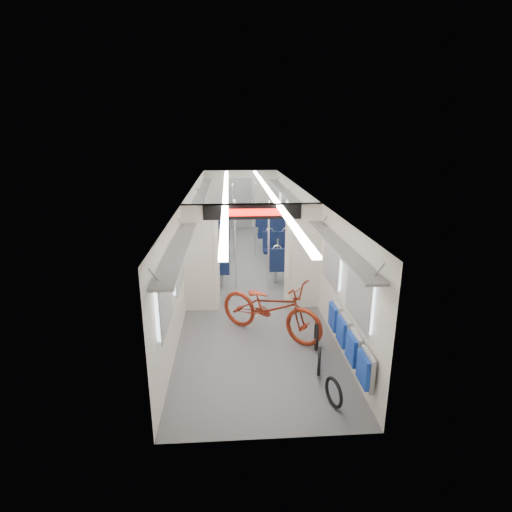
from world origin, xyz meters
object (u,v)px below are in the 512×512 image
at_px(bike_hoop_a, 334,394).
at_px(stanchion_near_left, 236,250).
at_px(bicycle, 271,307).
at_px(seat_bay_far_right, 269,225).
at_px(stanchion_far_right, 255,221).
at_px(stanchion_far_left, 234,222).
at_px(seat_bay_near_left, 213,257).
at_px(bike_hoop_c, 316,338).
at_px(stanchion_near_right, 268,252).
at_px(flip_bench, 348,340).
at_px(seat_bay_far_left, 216,228).
at_px(bike_hoop_b, 319,363).
at_px(seat_bay_near_right, 282,254).

distance_m(bike_hoop_a, stanchion_near_left, 4.32).
distance_m(bicycle, seat_bay_far_right, 7.06).
bearing_deg(stanchion_far_right, stanchion_far_left, -166.58).
bearing_deg(stanchion_far_left, seat_bay_near_left, -112.20).
distance_m(bike_hoop_c, seat_bay_near_left, 4.47).
bearing_deg(stanchion_near_left, stanchion_near_right, -13.72).
bearing_deg(stanchion_far_right, flip_bench, -80.55).
bearing_deg(seat_bay_far_right, bike_hoop_c, -89.37).
bearing_deg(seat_bay_far_left, bike_hoop_b, -77.20).
height_order(flip_bench, bike_hoop_a, flip_bench).
height_order(bike_hoop_b, seat_bay_near_right, seat_bay_near_right).
height_order(bike_hoop_a, bike_hoop_b, bike_hoop_b).
distance_m(seat_bay_near_left, seat_bay_far_left, 3.32).
height_order(flip_bench, stanchion_far_left, stanchion_far_left).
xyz_separation_m(seat_bay_far_right, stanchion_far_left, (-1.28, -2.18, 0.59)).
relative_size(bike_hoop_a, seat_bay_near_left, 0.23).
xyz_separation_m(bike_hoop_c, seat_bay_near_right, (-0.08, 4.15, 0.29)).
relative_size(bike_hoop_a, bike_hoop_c, 0.86).
bearing_deg(stanchion_near_left, seat_bay_near_left, 110.99).
relative_size(flip_bench, seat_bay_far_right, 0.96).
relative_size(bike_hoop_a, seat_bay_near_right, 0.23).
relative_size(bike_hoop_a, stanchion_far_right, 0.19).
relative_size(seat_bay_near_left, seat_bay_far_left, 0.92).
height_order(seat_bay_far_left, stanchion_far_right, stanchion_far_right).
height_order(stanchion_near_left, stanchion_near_right, same).
relative_size(flip_bench, bike_hoop_b, 4.53).
bearing_deg(seat_bay_near_left, bike_hoop_c, -64.05).
relative_size(bike_hoop_a, stanchion_near_right, 0.19).
distance_m(bike_hoop_c, stanchion_near_left, 2.97).
height_order(bicycle, stanchion_far_left, stanchion_far_left).
bearing_deg(bike_hoop_b, flip_bench, 3.21).
bearing_deg(stanchion_near_left, stanchion_far_left, 90.09).
distance_m(flip_bench, bike_hoop_a, 0.99).
distance_m(bicycle, stanchion_far_right, 5.04).
height_order(flip_bench, stanchion_near_left, stanchion_near_left).
bearing_deg(stanchion_near_right, seat_bay_far_left, 104.71).
height_order(bike_hoop_b, stanchion_far_right, stanchion_far_right).
relative_size(seat_bay_far_right, stanchion_far_right, 0.95).
bearing_deg(seat_bay_near_right, bike_hoop_b, -90.35).
bearing_deg(bike_hoop_b, seat_bay_far_right, 89.79).
height_order(flip_bench, stanchion_far_right, stanchion_far_right).
xyz_separation_m(bicycle, seat_bay_near_right, (0.67, 3.55, -0.04)).
bearing_deg(seat_bay_far_left, seat_bay_far_right, 8.90).
height_order(stanchion_near_left, stanchion_far_left, same).
distance_m(bike_hoop_a, bike_hoop_b, 0.78).
distance_m(bike_hoop_b, stanchion_far_right, 6.46).
bearing_deg(stanchion_far_left, seat_bay_far_left, 107.22).
relative_size(bike_hoop_b, stanchion_near_left, 0.20).
relative_size(seat_bay_near_right, stanchion_far_right, 0.83).
distance_m(bike_hoop_a, seat_bay_near_left, 5.87).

